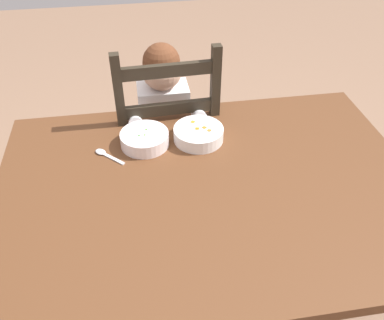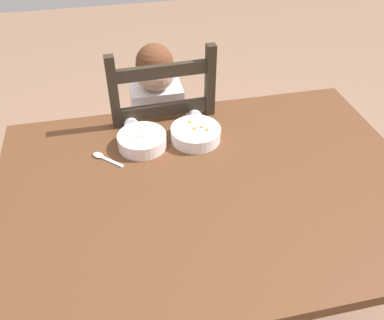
% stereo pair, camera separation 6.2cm
% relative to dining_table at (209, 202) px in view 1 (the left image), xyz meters
% --- Properties ---
extents(ground_plane, '(8.00, 8.00, 0.00)m').
position_rel_dining_table_xyz_m(ground_plane, '(0.00, 0.00, -0.62)').
color(ground_plane, '#8B6951').
extents(dining_table, '(1.43, 1.01, 0.71)m').
position_rel_dining_table_xyz_m(dining_table, '(0.00, 0.00, 0.00)').
color(dining_table, brown).
rests_on(dining_table, ground).
extents(dining_chair, '(0.44, 0.44, 1.01)m').
position_rel_dining_table_xyz_m(dining_chair, '(-0.09, 0.55, -0.15)').
color(dining_chair, '#2D261B').
rests_on(dining_chair, ground).
extents(child_figure, '(0.32, 0.31, 0.96)m').
position_rel_dining_table_xyz_m(child_figure, '(-0.10, 0.55, 0.01)').
color(child_figure, white).
rests_on(child_figure, ground).
extents(bowl_of_peas, '(0.18, 0.18, 0.05)m').
position_rel_dining_table_xyz_m(bowl_of_peas, '(-0.20, 0.26, 0.11)').
color(bowl_of_peas, white).
rests_on(bowl_of_peas, dining_table).
extents(bowl_of_carrots, '(0.19, 0.19, 0.05)m').
position_rel_dining_table_xyz_m(bowl_of_carrots, '(0.01, 0.26, 0.11)').
color(bowl_of_carrots, white).
rests_on(bowl_of_carrots, dining_table).
extents(spoon, '(0.11, 0.11, 0.01)m').
position_rel_dining_table_xyz_m(spoon, '(-0.35, 0.22, 0.09)').
color(spoon, silver).
rests_on(spoon, dining_table).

